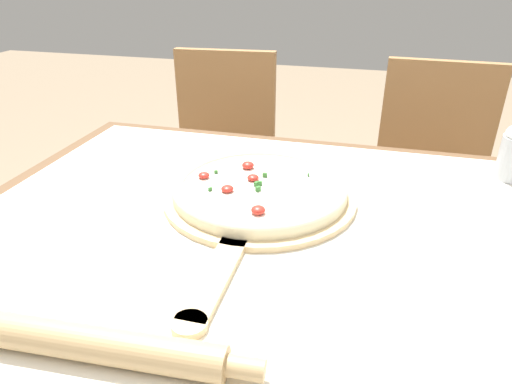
{
  "coord_description": "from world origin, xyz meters",
  "views": [
    {
      "loc": [
        0.16,
        -0.67,
        1.2
      ],
      "look_at": [
        -0.04,
        0.1,
        0.8
      ],
      "focal_mm": 32.0,
      "sensor_mm": 36.0,
      "label": 1
    }
  ],
  "objects_px": {
    "pizza_peel": "(257,201)",
    "pizza": "(260,188)",
    "rolling_pin": "(94,344)",
    "chair_right": "(429,176)",
    "chair_left": "(222,155)"
  },
  "relations": [
    {
      "from": "pizza",
      "to": "rolling_pin",
      "type": "bearing_deg",
      "value": -101.52
    },
    {
      "from": "pizza_peel",
      "to": "rolling_pin",
      "type": "distance_m",
      "value": 0.44
    },
    {
      "from": "chair_left",
      "to": "chair_right",
      "type": "height_order",
      "value": "same"
    },
    {
      "from": "pizza_peel",
      "to": "pizza",
      "type": "bearing_deg",
      "value": 90.9
    },
    {
      "from": "rolling_pin",
      "to": "pizza_peel",
      "type": "bearing_deg",
      "value": 77.89
    },
    {
      "from": "pizza",
      "to": "rolling_pin",
      "type": "height_order",
      "value": "pizza"
    },
    {
      "from": "chair_left",
      "to": "chair_right",
      "type": "relative_size",
      "value": 1.0
    },
    {
      "from": "pizza_peel",
      "to": "chair_left",
      "type": "bearing_deg",
      "value": 113.84
    },
    {
      "from": "pizza_peel",
      "to": "pizza",
      "type": "xyz_separation_m",
      "value": [
        -0.0,
        0.02,
        0.02
      ]
    },
    {
      "from": "rolling_pin",
      "to": "chair_right",
      "type": "height_order",
      "value": "chair_right"
    },
    {
      "from": "rolling_pin",
      "to": "pizza",
      "type": "bearing_deg",
      "value": 78.48
    },
    {
      "from": "pizza_peel",
      "to": "pizza",
      "type": "distance_m",
      "value": 0.03
    },
    {
      "from": "rolling_pin",
      "to": "chair_left",
      "type": "relative_size",
      "value": 0.47
    },
    {
      "from": "pizza_peel",
      "to": "chair_right",
      "type": "relative_size",
      "value": 0.66
    },
    {
      "from": "pizza",
      "to": "chair_right",
      "type": "bearing_deg",
      "value": 60.54
    }
  ]
}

